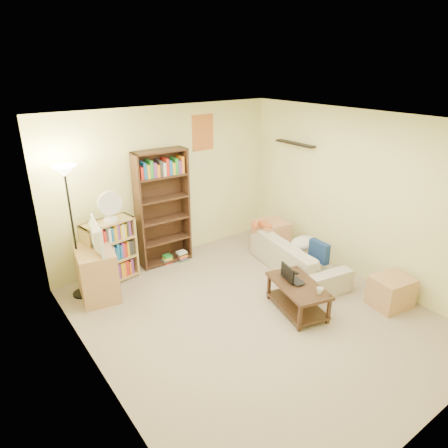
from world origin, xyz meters
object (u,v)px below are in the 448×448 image
Objects in this scene: laptop at (295,278)px; sofa at (298,256)px; coffee_table at (298,294)px; mug at (320,291)px; desk_fan at (110,206)px; tv_stand at (97,274)px; end_cabinet at (391,292)px; short_bookshelf at (110,252)px; floor_lamp at (68,195)px; tall_bookshelf at (163,206)px; side_table at (271,237)px; tabby_cat at (263,225)px; television at (92,237)px.

sofa is at bearing -43.56° from laptop.
sofa is 1.10m from coffee_table.
mug is 0.23× the size of desk_fan.
tv_stand reaches higher than coffee_table.
sofa is 3.66× the size of end_cabinet.
desk_fan reaches higher than short_bookshelf.
floor_lamp is (-0.56, -0.06, 0.29)m from desk_fan.
sofa reaches higher than end_cabinet.
tall_bookshelf reaches higher than short_bookshelf.
sofa is 4.72× the size of laptop.
tall_bookshelf is at bearing 155.08° from side_table.
desk_fan is at bearing 134.08° from end_cabinet.
tabby_cat is at bearing -26.68° from short_bookshelf.
sofa is 18.23× the size of mug.
tv_stand is at bearing 150.72° from coffee_table.
coffee_table is 1.38× the size of tv_stand.
end_cabinet is (0.32, -1.43, -0.05)m from sofa.
short_bookshelf reaches higher than mug.
tv_stand is (-2.80, 1.14, 0.10)m from sofa.
sofa is at bearing -42.52° from tall_bookshelf.
desk_fan is at bearing -168.79° from tall_bookshelf.
laptop is 2.79m from television.
floor_lamp is (-0.18, 0.20, 0.58)m from television.
television reaches higher than mug.
desk_fan is at bearing 163.46° from tabby_cat.
end_cabinet is at bearing -157.79° from sofa.
tabby_cat is 1.91m from mug.
laptop is 0.40× the size of short_bookshelf.
coffee_table is 2.53× the size of laptop.
side_table is at bearing 12.64° from tabby_cat.
mug is 2.05m from side_table.
tabby_cat is 0.41× the size of coffee_table.
coffee_table is (-0.68, -1.47, -0.33)m from tabby_cat.
tabby_cat is at bearing 79.45° from coffee_table.
side_table reaches higher than coffee_table.
side_table is 2.21m from end_cabinet.
coffee_table is 0.53× the size of floor_lamp.
mug is 0.05× the size of floor_lamp.
sofa is 2.28m from tall_bookshelf.
sofa is at bearing 102.56° from end_cabinet.
tall_bookshelf is at bearing 121.82° from coffee_table.
coffee_table is at bearing -114.69° from tabby_cat.
tv_stand reaches higher than mug.
laptop is at bearing 141.22° from sofa.
mug is 0.20× the size of end_cabinet.
tabby_cat is 0.39m from side_table.
television is (-2.08, 1.79, 0.51)m from laptop.
laptop is 0.44m from mug.
desk_fan reaches higher than tv_stand.
floor_lamp reaches higher than tall_bookshelf.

